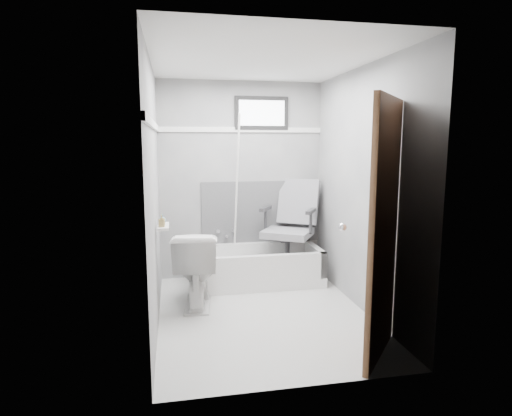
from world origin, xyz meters
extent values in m
plane|color=silver|center=(0.00, 0.00, 0.00)|extent=(2.60, 2.60, 0.00)
plane|color=silver|center=(0.00, 0.00, 2.40)|extent=(2.60, 2.60, 0.00)
cube|color=slate|center=(0.00, 1.30, 1.20)|extent=(2.00, 0.02, 2.40)
cube|color=slate|center=(0.00, -1.30, 1.20)|extent=(2.00, 0.02, 2.40)
cube|color=slate|center=(-1.00, 0.00, 1.20)|extent=(0.02, 2.60, 2.40)
cube|color=slate|center=(1.00, 0.00, 1.20)|extent=(0.02, 2.60, 2.40)
imported|color=white|center=(-0.62, 0.38, 0.39)|extent=(0.52, 0.83, 0.78)
cube|color=#4C4C4F|center=(0.25, 1.29, 0.80)|extent=(1.50, 0.02, 0.78)
cube|color=white|center=(0.00, 1.29, 1.82)|extent=(2.00, 0.02, 0.06)
cube|color=white|center=(-0.99, 0.00, 1.82)|extent=(0.02, 2.60, 0.06)
cylinder|color=white|center=(-0.10, 1.06, 1.05)|extent=(0.02, 0.57, 1.88)
cube|color=white|center=(-0.93, 0.05, 0.90)|extent=(0.10, 0.32, 0.02)
imported|color=olive|center=(-0.94, -0.03, 0.97)|extent=(0.06, 0.06, 0.11)
imported|color=teal|center=(-0.94, 0.11, 0.96)|extent=(0.10, 0.10, 0.09)
camera|label=1|loc=(-0.83, -3.91, 1.66)|focal=30.00mm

